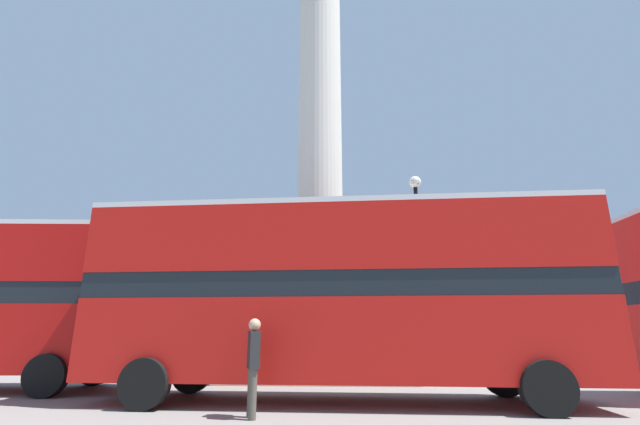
{
  "coord_description": "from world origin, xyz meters",
  "views": [
    {
      "loc": [
        0.73,
        -16.03,
        1.5
      ],
      "look_at": [
        0.0,
        0.0,
        5.99
      ],
      "focal_mm": 24.0,
      "sensor_mm": 36.0,
      "label": 1
    }
  ],
  "objects": [
    {
      "name": "ground_plane",
      "position": [
        0.0,
        0.0,
        0.0
      ],
      "size": [
        200.0,
        200.0,
        0.0
      ],
      "primitive_type": "plane",
      "color": "gray"
    },
    {
      "name": "monument_column",
      "position": [
        0.0,
        0.0,
        5.43
      ],
      "size": [
        6.09,
        6.09,
        19.54
      ],
      "color": "beige",
      "rests_on": "ground_plane"
    },
    {
      "name": "bus_b",
      "position": [
        0.73,
        -5.94,
        2.4
      ],
      "size": [
        11.18,
        3.19,
        4.34
      ],
      "rotation": [
        0.0,
        0.0,
        -0.04
      ],
      "color": "#B7140F",
      "rests_on": "ground_plane"
    },
    {
      "name": "equestrian_statue",
      "position": [
        8.42,
        5.96,
        1.68
      ],
      "size": [
        4.24,
        3.51,
        5.99
      ],
      "rotation": [
        0.0,
        0.0,
        0.27
      ],
      "color": "beige",
      "rests_on": "ground_plane"
    },
    {
      "name": "street_lamp",
      "position": [
        3.45,
        -1.6,
        3.82
      ],
      "size": [
        0.42,
        0.42,
        6.83
      ],
      "color": "black",
      "rests_on": "ground_plane"
    },
    {
      "name": "pedestrian_near_lamp",
      "position": [
        -0.88,
        -7.75,
        0.99
      ],
      "size": [
        0.32,
        0.49,
        1.75
      ],
      "rotation": [
        0.0,
        0.0,
        5.03
      ],
      "color": "#4C473D",
      "rests_on": "ground_plane"
    }
  ]
}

